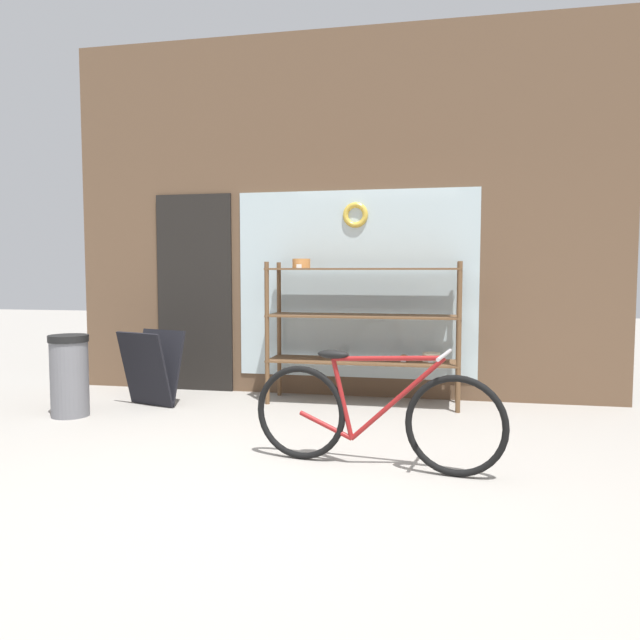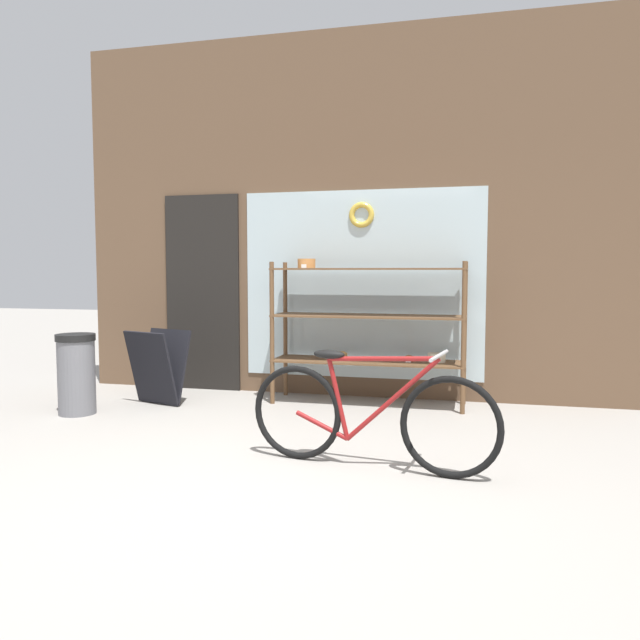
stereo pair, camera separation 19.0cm
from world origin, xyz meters
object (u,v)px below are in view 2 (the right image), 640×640
object	(u,v)px
sandwich_board	(158,367)
display_case	(368,319)
bicycle	(369,415)
trash_bin	(76,371)

from	to	relation	value
sandwich_board	display_case	bearing A→B (deg)	32.37
display_case	bicycle	world-z (taller)	display_case
sandwich_board	bicycle	bearing A→B (deg)	-14.13
bicycle	sandwich_board	world-z (taller)	bicycle
display_case	bicycle	xyz separation A→B (m)	(0.34, -1.96, -0.48)
display_case	trash_bin	world-z (taller)	display_case
bicycle	trash_bin	world-z (taller)	bicycle
sandwich_board	trash_bin	size ratio (longest dim) A/B	0.98
display_case	bicycle	distance (m)	2.04
display_case	bicycle	size ratio (longest dim) A/B	1.10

